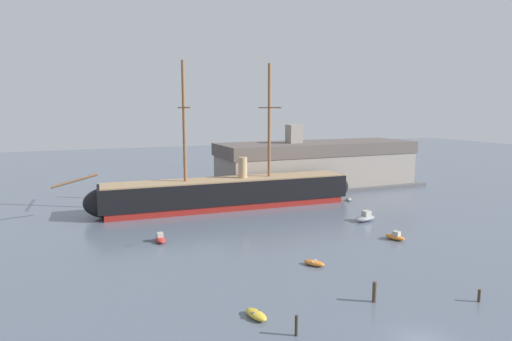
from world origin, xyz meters
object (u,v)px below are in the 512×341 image
mooring_piling_right_pair (479,296)px  motorboat_alongside_stern (365,218)px  dinghy_near_centre (314,263)px  mooring_piling_nearest (296,326)px  mooring_piling_left_pair (374,292)px  dinghy_foreground_left (256,314)px  motorboat_mid_right (395,237)px  tall_ship (229,193)px  dockside_warehouse_right (317,165)px  motorboat_alongside_bow (160,239)px  seagull_in_flight (275,162)px  dinghy_far_right (349,199)px

mooring_piling_right_pair → motorboat_alongside_stern: bearing=73.7°
dinghy_near_centre → mooring_piling_nearest: bearing=-125.7°
mooring_piling_left_pair → dinghy_foreground_left: bearing=172.8°
motorboat_mid_right → dinghy_foreground_left: bearing=-153.5°
motorboat_mid_right → mooring_piling_nearest: bearing=-145.2°
tall_ship → mooring_piling_right_pair: (9.66, -50.57, -2.43)m
mooring_piling_right_pair → dockside_warehouse_right: bearing=73.9°
dinghy_foreground_left → motorboat_alongside_stern: 40.56m
dockside_warehouse_right → motorboat_alongside_bow: bearing=-146.2°
motorboat_mid_right → mooring_piling_left_pair: (-16.65, -16.18, 0.61)m
dinghy_foreground_left → mooring_piling_right_pair: 23.35m
motorboat_alongside_stern → dockside_warehouse_right: (9.17, 32.17, 5.07)m
dinghy_foreground_left → seagull_in_flight: (9.58, 16.01, 12.43)m
seagull_in_flight → dinghy_foreground_left: bearing=-120.9°
dinghy_far_right → dockside_warehouse_right: 17.44m
tall_ship → mooring_piling_right_pair: bearing=-79.2°
dinghy_near_centre → dinghy_far_right: 41.18m
motorboat_alongside_bow → dinghy_far_right: bearing=17.4°
dinghy_far_right → seagull_in_flight: seagull_in_flight is taller
dinghy_near_centre → seagull_in_flight: seagull_in_flight is taller
dinghy_far_right → mooring_piling_nearest: bearing=-129.4°
dinghy_foreground_left → dockside_warehouse_right: 70.71m
seagull_in_flight → motorboat_alongside_bow: bearing=140.2°
tall_ship → motorboat_mid_right: (16.29, -30.18, -2.62)m
motorboat_alongside_bow → dinghy_far_right: size_ratio=1.33×
tall_ship → seagull_in_flight: (-3.38, -28.75, 9.69)m
motorboat_alongside_bow → motorboat_alongside_stern: (35.76, -2.09, 0.17)m
tall_ship → dinghy_far_right: bearing=-8.3°
motorboat_mid_right → motorboat_alongside_stern: motorboat_alongside_stern is taller
motorboat_mid_right → motorboat_alongside_bow: 35.65m
mooring_piling_nearest → dockside_warehouse_right: dockside_warehouse_right is taller
dockside_warehouse_right → dinghy_far_right: bearing=-95.6°
tall_ship → mooring_piling_right_pair: 51.54m
tall_ship → dinghy_near_centre: size_ratio=19.79×
dinghy_foreground_left → seagull_in_flight: 22.42m
mooring_piling_right_pair → motorboat_mid_right: bearing=72.0°
motorboat_alongside_bow → mooring_piling_right_pair: bearing=-51.2°
dinghy_far_right → mooring_piling_right_pair: (-16.66, -46.74, 0.38)m
mooring_piling_left_pair → mooring_piling_right_pair: mooring_piling_left_pair is taller
seagull_in_flight → motorboat_mid_right: bearing=-4.1°
motorboat_alongside_stern → dinghy_far_right: (7.55, 15.67, -0.37)m
tall_ship → mooring_piling_left_pair: 46.40m
tall_ship → motorboat_alongside_bow: size_ratio=18.11×
motorboat_alongside_bow → seagull_in_flight: (13.61, -11.34, 12.30)m
tall_ship → dinghy_foreground_left: bearing=-106.1°
mooring_piling_nearest → mooring_piling_right_pair: (20.62, -1.43, -0.28)m
tall_ship → dinghy_foreground_left: 46.69m
dockside_warehouse_right → seagull_in_flight: (-31.31, -41.42, 7.05)m
dinghy_near_centre → motorboat_alongside_bow: bearing=132.9°
dinghy_foreground_left → mooring_piling_nearest: bearing=-65.6°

